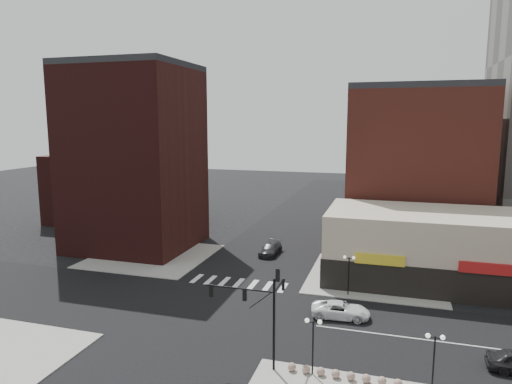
% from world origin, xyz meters
% --- Properties ---
extents(ground, '(240.00, 240.00, 0.00)m').
position_xyz_m(ground, '(0.00, 0.00, 0.00)').
color(ground, black).
rests_on(ground, ground).
extents(road_ew, '(200.00, 14.00, 0.02)m').
position_xyz_m(road_ew, '(0.00, 0.00, 0.01)').
color(road_ew, black).
rests_on(road_ew, ground).
extents(road_ns, '(14.00, 200.00, 0.02)m').
position_xyz_m(road_ns, '(0.00, 0.00, 0.01)').
color(road_ns, black).
rests_on(road_ns, ground).
extents(sidewalk_nw, '(15.00, 15.00, 0.12)m').
position_xyz_m(sidewalk_nw, '(-14.50, 14.50, 0.06)').
color(sidewalk_nw, gray).
rests_on(sidewalk_nw, ground).
extents(sidewalk_ne, '(15.00, 15.00, 0.12)m').
position_xyz_m(sidewalk_ne, '(14.50, 14.50, 0.06)').
color(sidewalk_ne, gray).
rests_on(sidewalk_ne, ground).
extents(building_nw, '(16.00, 15.00, 25.00)m').
position_xyz_m(building_nw, '(-19.00, 18.50, 12.50)').
color(building_nw, '#381311').
rests_on(building_nw, ground).
extents(building_nw_low, '(20.00, 18.00, 12.00)m').
position_xyz_m(building_nw_low, '(-32.00, 34.00, 6.00)').
color(building_nw_low, '#381311').
rests_on(building_nw_low, ground).
extents(building_ne_midrise, '(18.00, 15.00, 22.00)m').
position_xyz_m(building_ne_midrise, '(19.00, 29.50, 11.00)').
color(building_ne_midrise, maroon).
rests_on(building_ne_midrise, ground).
extents(building_ne_row, '(24.20, 12.20, 8.00)m').
position_xyz_m(building_ne_row, '(21.00, 15.00, 3.30)').
color(building_ne_row, '#B9AA93').
rests_on(building_ne_row, ground).
extents(traffic_signal, '(5.59, 3.09, 7.77)m').
position_xyz_m(traffic_signal, '(7.24, -7.83, 4.96)').
color(traffic_signal, black).
rests_on(traffic_signal, ground).
extents(street_lamp_se_a, '(1.22, 0.32, 4.16)m').
position_xyz_m(street_lamp_se_a, '(11.00, -8.00, 3.29)').
color(street_lamp_se_a, black).
rests_on(street_lamp_se_a, sidewalk_se).
extents(street_lamp_se_b, '(1.22, 0.32, 4.16)m').
position_xyz_m(street_lamp_se_b, '(19.00, -8.00, 3.29)').
color(street_lamp_se_b, black).
rests_on(street_lamp_se_b, sidewalk_se).
extents(street_lamp_ne, '(1.22, 0.32, 4.16)m').
position_xyz_m(street_lamp_ne, '(12.00, 8.00, 3.29)').
color(street_lamp_ne, black).
rests_on(street_lamp_ne, sidewalk_ne).
extents(bollard_row, '(7.95, 0.60, 0.60)m').
position_xyz_m(bollard_row, '(13.18, -8.00, 0.42)').
color(bollard_row, gray).
rests_on(bollard_row, sidewalk_se).
extents(white_suv, '(5.53, 2.91, 1.48)m').
position_xyz_m(white_suv, '(11.84, 2.37, 0.74)').
color(white_suv, white).
rests_on(white_suv, ground).
extents(dark_sedan_north, '(2.34, 5.47, 1.57)m').
position_xyz_m(dark_sedan_north, '(0.49, 19.91, 0.79)').
color(dark_sedan_north, black).
rests_on(dark_sedan_north, ground).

